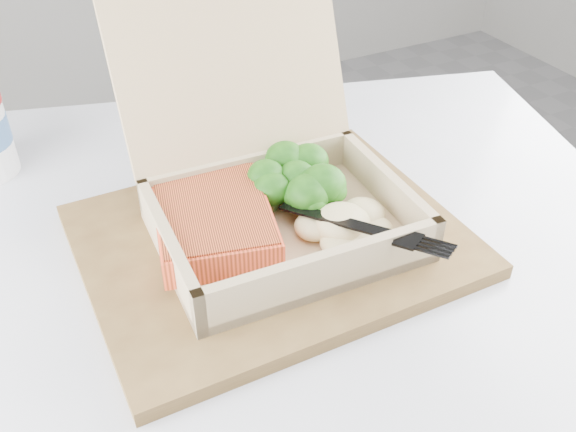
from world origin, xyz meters
name	(u,v)px	position (x,y,z in m)	size (l,w,h in m)	color
cafe_table	(273,417)	(0.00, 0.15, 0.55)	(1.01, 1.01, 0.73)	black
serving_tray	(271,240)	(0.02, 0.20, 0.74)	(0.36, 0.28, 0.02)	brown
takeout_container	(266,171)	(0.03, 0.23, 0.80)	(0.24, 0.26, 0.21)	tan
salmon_fillet	(213,221)	(-0.03, 0.22, 0.77)	(0.11, 0.14, 0.03)	#FB5631
broccoli_pile	(297,183)	(0.07, 0.23, 0.78)	(0.11, 0.11, 0.04)	#2F7B1B
mashed_potatoes	(342,222)	(0.08, 0.16, 0.77)	(0.09, 0.08, 0.03)	beige
plastic_fork	(317,212)	(0.06, 0.17, 0.79)	(0.10, 0.16, 0.02)	black
receipt	(255,143)	(0.09, 0.39, 0.74)	(0.08, 0.15, 0.00)	silver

